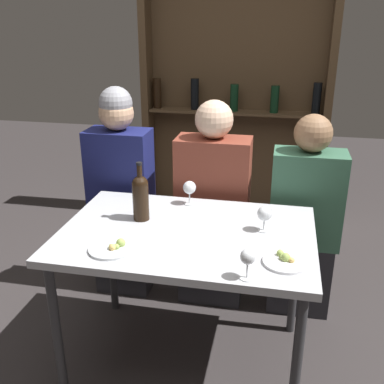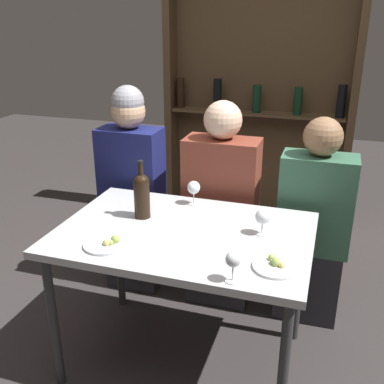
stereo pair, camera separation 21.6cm
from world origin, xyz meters
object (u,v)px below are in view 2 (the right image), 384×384
Objects in this scene: seated_person_center at (221,213)px; food_plate_0 at (107,244)px; food_plate_1 at (276,266)px; wine_glass_0 at (194,188)px; seated_person_left at (132,194)px; wine_glass_1 at (233,261)px; wine_bottle at (142,193)px; wine_glass_2 at (263,218)px; seated_person_right at (313,229)px.

food_plate_0 is at bearing -110.09° from seated_person_center.
food_plate_1 is at bearing -61.71° from seated_person_center.
seated_person_left is (-0.49, 0.27, -0.19)m from wine_glass_0.
food_plate_0 is 0.73m from food_plate_1.
food_plate_1 is at bearing 45.47° from wine_glass_1.
wine_bottle is 0.77m from food_plate_1.
food_plate_0 is (-0.63, -0.32, -0.07)m from wine_glass_2.
food_plate_1 is at bearing -98.10° from seated_person_right.
seated_person_left reaches higher than wine_glass_2.
seated_person_left reaches higher than food_plate_1.
wine_glass_0 is 0.10× the size of seated_person_center.
wine_glass_0 is at bearing 68.66° from food_plate_0.
wine_glass_0 is 0.77m from wine_glass_1.
food_plate_1 is at bearing 3.13° from food_plate_0.
wine_bottle is 0.60m from wine_glass_2.
wine_bottle is 0.64m from seated_person_center.
wine_glass_2 is 0.10× the size of seated_person_center.
seated_person_center is at bearing 122.36° from wine_glass_2.
seated_person_left reaches higher than food_plate_0.
wine_glass_2 is 0.66× the size of food_plate_1.
seated_person_left is (-0.30, 0.51, -0.23)m from wine_bottle.
wine_glass_2 is at bearing -30.76° from wine_glass_0.
seated_person_left is (-0.90, 0.51, -0.19)m from wine_glass_2.
wine_glass_1 is at bearing -37.68° from wine_bottle.
seated_person_center is (0.08, 0.27, -0.25)m from wine_glass_0.
wine_glass_0 reaches higher than food_plate_0.
seated_person_center is (-0.32, 0.51, -0.24)m from wine_glass_2.
seated_person_left is at bearing 132.40° from wine_glass_1.
seated_person_right is (0.82, 0.51, -0.31)m from wine_bottle.
seated_person_left reaches higher than wine_bottle.
seated_person_center is at bearing 106.82° from wine_glass_1.
seated_person_right is at bearing 74.74° from wine_glass_1.
seated_person_left reaches higher than wine_glass_0.
wine_glass_1 is 0.09× the size of seated_person_left.
wine_glass_2 is at bearing 27.17° from food_plate_0.
food_plate_1 is 0.92m from seated_person_center.
wine_bottle is at bearing -129.31° from wine_glass_0.
wine_glass_1 is 0.22m from food_plate_1.
seated_person_center reaches higher than seated_person_right.
seated_person_center reaches higher than food_plate_0.
wine_glass_0 is 0.37m from seated_person_center.
seated_person_center is at bearing -0.00° from seated_person_left.
seated_person_center is 0.54m from seated_person_right.
food_plate_0 is at bearing 169.83° from wine_glass_1.
seated_person_left is 0.58m from seated_person_center.
seated_person_center reaches higher than wine_bottle.
seated_person_center is (0.57, -0.00, -0.05)m from seated_person_left.
wine_bottle is 0.31m from wine_glass_0.
wine_glass_2 is at bearing -29.65° from seated_person_left.
wine_glass_1 is at bearing -95.33° from wine_glass_2.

